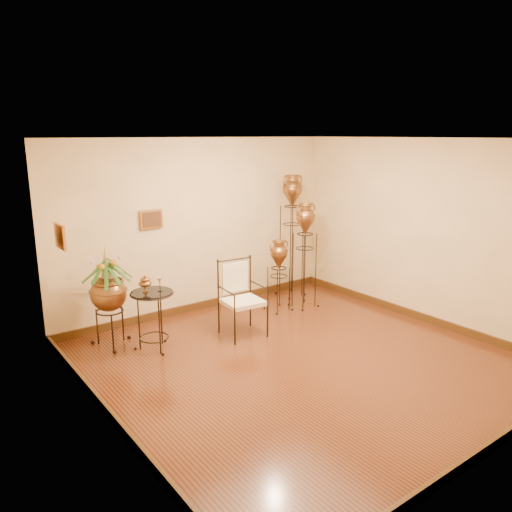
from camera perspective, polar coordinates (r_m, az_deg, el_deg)
ground at (r=6.62m, az=5.09°, el=-11.80°), size 5.00×5.00×0.00m
room_shell at (r=6.07m, az=5.35°, el=3.11°), size 5.02×5.02×2.81m
amphora_tall at (r=8.85m, az=4.08°, el=2.47°), size 0.54×0.54×2.19m
amphora_mid at (r=8.31m, az=5.57°, el=0.13°), size 0.52×0.52×1.78m
amphora_short at (r=8.18m, az=2.60°, el=-2.21°), size 0.40×0.40×1.20m
planter_urn at (r=7.04m, az=-16.54°, el=-3.66°), size 0.91×0.91×1.45m
armchair at (r=7.17m, az=-1.52°, el=-4.92°), size 0.67×0.63×1.10m
side_table at (r=6.89m, az=-11.69°, el=-7.11°), size 0.68×0.68×1.03m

